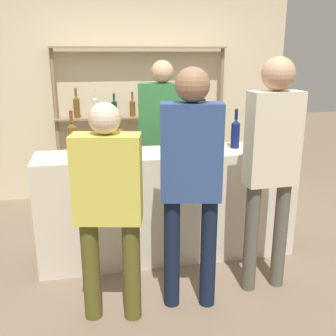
{
  "coord_description": "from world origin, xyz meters",
  "views": [
    {
      "loc": [
        -0.67,
        -3.27,
        1.84
      ],
      "look_at": [
        0.0,
        0.0,
        0.85
      ],
      "focal_mm": 42.0,
      "sensor_mm": 36.0,
      "label": 1
    }
  ],
  "objects_px": {
    "server_behind_counter": "(162,131)",
    "counter_bottle_2": "(235,133)",
    "customer_right": "(272,156)",
    "counter_bottle_0": "(73,138)",
    "customer_center": "(191,172)",
    "counter_bottle_1": "(208,131)",
    "customer_left": "(108,200)",
    "counter_bottle_5": "(271,135)",
    "counter_bottle_4": "(120,141)",
    "wine_glass": "(201,138)",
    "counter_bottle_3": "(214,134)"
  },
  "relations": [
    {
      "from": "customer_center",
      "to": "customer_right",
      "type": "height_order",
      "value": "customer_right"
    },
    {
      "from": "counter_bottle_2",
      "to": "counter_bottle_3",
      "type": "distance_m",
      "value": 0.21
    },
    {
      "from": "customer_center",
      "to": "customer_left",
      "type": "bearing_deg",
      "value": 104.97
    },
    {
      "from": "counter_bottle_1",
      "to": "customer_right",
      "type": "distance_m",
      "value": 0.85
    },
    {
      "from": "counter_bottle_4",
      "to": "wine_glass",
      "type": "distance_m",
      "value": 0.72
    },
    {
      "from": "counter_bottle_5",
      "to": "counter_bottle_3",
      "type": "bearing_deg",
      "value": 164.2
    },
    {
      "from": "counter_bottle_3",
      "to": "customer_center",
      "type": "bearing_deg",
      "value": -117.9
    },
    {
      "from": "counter_bottle_4",
      "to": "server_behind_counter",
      "type": "distance_m",
      "value": 0.98
    },
    {
      "from": "counter_bottle_5",
      "to": "customer_right",
      "type": "bearing_deg",
      "value": -114.59
    },
    {
      "from": "customer_right",
      "to": "counter_bottle_0",
      "type": "bearing_deg",
      "value": 60.46
    },
    {
      "from": "counter_bottle_0",
      "to": "customer_left",
      "type": "bearing_deg",
      "value": -75.18
    },
    {
      "from": "counter_bottle_2",
      "to": "customer_left",
      "type": "xyz_separation_m",
      "value": [
        -1.2,
        -0.84,
        -0.24
      ]
    },
    {
      "from": "wine_glass",
      "to": "customer_right",
      "type": "height_order",
      "value": "customer_right"
    },
    {
      "from": "counter_bottle_2",
      "to": "counter_bottle_5",
      "type": "relative_size",
      "value": 0.98
    },
    {
      "from": "counter_bottle_0",
      "to": "counter_bottle_5",
      "type": "distance_m",
      "value": 1.72
    },
    {
      "from": "counter_bottle_5",
      "to": "wine_glass",
      "type": "relative_size",
      "value": 2.42
    },
    {
      "from": "counter_bottle_4",
      "to": "customer_left",
      "type": "distance_m",
      "value": 0.8
    },
    {
      "from": "wine_glass",
      "to": "customer_left",
      "type": "distance_m",
      "value": 1.19
    },
    {
      "from": "wine_glass",
      "to": "counter_bottle_1",
      "type": "bearing_deg",
      "value": 56.7
    },
    {
      "from": "counter_bottle_2",
      "to": "customer_right",
      "type": "relative_size",
      "value": 0.2
    },
    {
      "from": "counter_bottle_1",
      "to": "customer_center",
      "type": "distance_m",
      "value": 1.01
    },
    {
      "from": "counter_bottle_1",
      "to": "customer_right",
      "type": "bearing_deg",
      "value": -73.53
    },
    {
      "from": "customer_left",
      "to": "customer_right",
      "type": "relative_size",
      "value": 0.85
    },
    {
      "from": "wine_glass",
      "to": "counter_bottle_5",
      "type": "bearing_deg",
      "value": -9.72
    },
    {
      "from": "server_behind_counter",
      "to": "counter_bottle_2",
      "type": "bearing_deg",
      "value": 49.88
    },
    {
      "from": "counter_bottle_2",
      "to": "counter_bottle_3",
      "type": "xyz_separation_m",
      "value": [
        -0.21,
        -0.02,
        -0.0
      ]
    },
    {
      "from": "customer_left",
      "to": "counter_bottle_5",
      "type": "bearing_deg",
      "value": -52.73
    },
    {
      "from": "counter_bottle_1",
      "to": "counter_bottle_3",
      "type": "bearing_deg",
      "value": -84.49
    },
    {
      "from": "counter_bottle_4",
      "to": "customer_right",
      "type": "relative_size",
      "value": 0.19
    },
    {
      "from": "counter_bottle_0",
      "to": "counter_bottle_1",
      "type": "relative_size",
      "value": 1.03
    },
    {
      "from": "counter_bottle_0",
      "to": "counter_bottle_2",
      "type": "relative_size",
      "value": 1.02
    },
    {
      "from": "customer_right",
      "to": "counter_bottle_2",
      "type": "bearing_deg",
      "value": -0.41
    },
    {
      "from": "counter_bottle_0",
      "to": "counter_bottle_3",
      "type": "bearing_deg",
      "value": -3.86
    },
    {
      "from": "counter_bottle_4",
      "to": "counter_bottle_5",
      "type": "relative_size",
      "value": 0.91
    },
    {
      "from": "counter_bottle_2",
      "to": "counter_bottle_3",
      "type": "bearing_deg",
      "value": -173.46
    },
    {
      "from": "counter_bottle_4",
      "to": "customer_left",
      "type": "bearing_deg",
      "value": -101.1
    },
    {
      "from": "counter_bottle_2",
      "to": "counter_bottle_3",
      "type": "height_order",
      "value": "counter_bottle_2"
    },
    {
      "from": "counter_bottle_0",
      "to": "server_behind_counter",
      "type": "distance_m",
      "value": 1.13
    },
    {
      "from": "counter_bottle_2",
      "to": "counter_bottle_4",
      "type": "height_order",
      "value": "counter_bottle_2"
    },
    {
      "from": "customer_left",
      "to": "customer_center",
      "type": "distance_m",
      "value": 0.6
    },
    {
      "from": "customer_center",
      "to": "counter_bottle_1",
      "type": "bearing_deg",
      "value": -12.14
    },
    {
      "from": "customer_right",
      "to": "wine_glass",
      "type": "bearing_deg",
      "value": 26.74
    },
    {
      "from": "counter_bottle_2",
      "to": "customer_right",
      "type": "height_order",
      "value": "customer_right"
    },
    {
      "from": "counter_bottle_3",
      "to": "wine_glass",
      "type": "distance_m",
      "value": 0.13
    },
    {
      "from": "counter_bottle_2",
      "to": "customer_right",
      "type": "distance_m",
      "value": 0.7
    },
    {
      "from": "counter_bottle_4",
      "to": "counter_bottle_1",
      "type": "bearing_deg",
      "value": 14.3
    },
    {
      "from": "counter_bottle_4",
      "to": "customer_center",
      "type": "xyz_separation_m",
      "value": [
        0.43,
        -0.71,
        -0.09
      ]
    },
    {
      "from": "wine_glass",
      "to": "customer_left",
      "type": "bearing_deg",
      "value": -137.67
    },
    {
      "from": "counter_bottle_1",
      "to": "customer_center",
      "type": "height_order",
      "value": "customer_center"
    },
    {
      "from": "counter_bottle_2",
      "to": "counter_bottle_0",
      "type": "bearing_deg",
      "value": 177.66
    }
  ]
}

